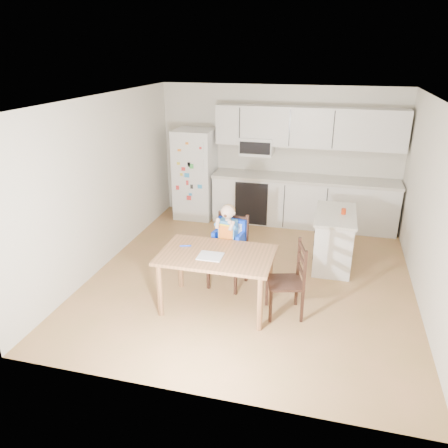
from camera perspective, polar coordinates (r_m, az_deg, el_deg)
name	(u,v)px	position (r m, az deg, el deg)	size (l,w,h in m)	color
room	(260,184)	(6.43, 4.74, 5.24)	(4.52, 5.01, 2.51)	olive
refrigerator	(195,174)	(8.47, -3.78, 6.54)	(0.72, 0.70, 1.70)	silver
kitchen_run	(303,179)	(8.16, 10.31, 5.85)	(3.37, 0.62, 2.15)	silver
kitchen_island	(333,239)	(6.81, 14.11, -1.88)	(0.59, 1.12, 0.83)	silver
red_cup	(344,211)	(6.65, 15.36, 1.60)	(0.07, 0.07, 0.09)	#B92E0C
dining_table	(217,261)	(5.42, -0.98, -4.84)	(1.40, 0.90, 0.75)	brown
napkin	(210,256)	(5.30, -1.79, -4.22)	(0.29, 0.26, 0.01)	#BABABF
toddler_spoon	(185,246)	(5.58, -5.17, -2.86)	(0.02, 0.02, 0.12)	#0D35D0
chair_booster	(229,237)	(5.93, 0.68, -1.66)	(0.51, 0.51, 1.19)	black
chair_side	(293,275)	(5.39, 9.01, -6.62)	(0.52, 0.52, 0.95)	black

